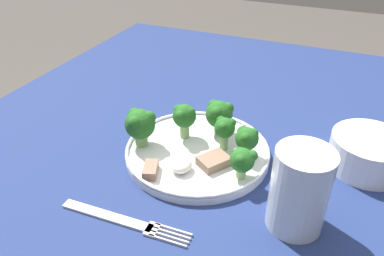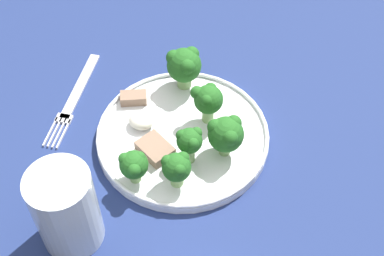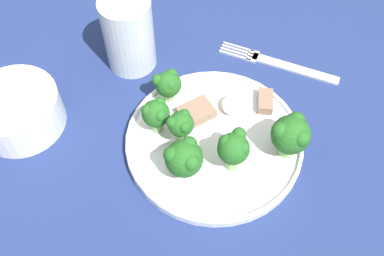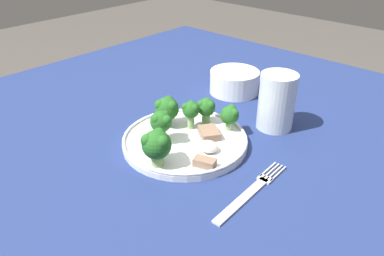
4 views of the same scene
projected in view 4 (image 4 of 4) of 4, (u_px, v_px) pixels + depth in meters
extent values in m
cube|color=navy|center=(204.00, 129.00, 0.82)|extent=(1.18, 1.13, 0.03)
cylinder|color=brown|center=(187.00, 119.00, 1.64)|extent=(0.06, 0.06, 0.71)
cylinder|color=white|center=(185.00, 142.00, 0.74)|extent=(0.24, 0.24, 0.01)
torus|color=white|center=(185.00, 138.00, 0.73)|extent=(0.24, 0.24, 0.01)
cube|color=silver|center=(242.00, 200.00, 0.59)|extent=(0.02, 0.14, 0.00)
cube|color=silver|center=(265.00, 179.00, 0.64)|extent=(0.02, 0.02, 0.00)
cube|color=silver|center=(278.00, 174.00, 0.65)|extent=(0.00, 0.05, 0.00)
cube|color=silver|center=(275.00, 173.00, 0.65)|extent=(0.00, 0.05, 0.00)
cube|color=silver|center=(271.00, 171.00, 0.66)|extent=(0.00, 0.05, 0.00)
cube|color=silver|center=(268.00, 170.00, 0.66)|extent=(0.00, 0.05, 0.00)
cylinder|color=white|center=(234.00, 82.00, 0.94)|extent=(0.12, 0.12, 0.06)
cylinder|color=silver|center=(234.00, 83.00, 0.94)|extent=(0.10, 0.10, 0.04)
cylinder|color=silver|center=(277.00, 101.00, 0.77)|extent=(0.08, 0.08, 0.12)
cylinder|color=silver|center=(275.00, 112.00, 0.78)|extent=(0.06, 0.06, 0.07)
cylinder|color=#7FA866|center=(157.00, 159.00, 0.65)|extent=(0.02, 0.02, 0.02)
sphere|color=#215B1E|center=(157.00, 145.00, 0.64)|extent=(0.05, 0.05, 0.05)
sphere|color=#215B1E|center=(163.00, 142.00, 0.62)|extent=(0.02, 0.02, 0.02)
sphere|color=#215B1E|center=(159.00, 134.00, 0.64)|extent=(0.02, 0.02, 0.02)
sphere|color=#215B1E|center=(147.00, 140.00, 0.63)|extent=(0.02, 0.02, 0.02)
cylinder|color=#7FA866|center=(191.00, 122.00, 0.76)|extent=(0.01, 0.01, 0.03)
sphere|color=#215B1E|center=(191.00, 110.00, 0.75)|extent=(0.03, 0.03, 0.03)
sphere|color=#215B1E|center=(195.00, 108.00, 0.74)|extent=(0.02, 0.02, 0.02)
sphere|color=#215B1E|center=(192.00, 104.00, 0.75)|extent=(0.02, 0.02, 0.02)
sphere|color=#215B1E|center=(186.00, 107.00, 0.74)|extent=(0.02, 0.02, 0.02)
cylinder|color=#7FA866|center=(163.00, 136.00, 0.72)|extent=(0.02, 0.02, 0.03)
sphere|color=#215B1E|center=(162.00, 122.00, 0.70)|extent=(0.04, 0.04, 0.04)
sphere|color=#215B1E|center=(167.00, 120.00, 0.69)|extent=(0.02, 0.02, 0.02)
sphere|color=#215B1E|center=(164.00, 115.00, 0.71)|extent=(0.02, 0.02, 0.02)
sphere|color=#215B1E|center=(156.00, 119.00, 0.69)|extent=(0.02, 0.02, 0.02)
cylinder|color=#7FA866|center=(206.00, 117.00, 0.79)|extent=(0.02, 0.02, 0.02)
sphere|color=#215B1E|center=(206.00, 107.00, 0.77)|extent=(0.04, 0.04, 0.04)
sphere|color=#215B1E|center=(211.00, 105.00, 0.76)|extent=(0.02, 0.02, 0.02)
sphere|color=#215B1E|center=(207.00, 101.00, 0.78)|extent=(0.02, 0.02, 0.02)
sphere|color=#215B1E|center=(201.00, 104.00, 0.77)|extent=(0.02, 0.02, 0.02)
cylinder|color=#7FA866|center=(230.00, 124.00, 0.76)|extent=(0.02, 0.02, 0.02)
sphere|color=#215B1E|center=(231.00, 115.00, 0.75)|extent=(0.04, 0.04, 0.04)
sphere|color=#215B1E|center=(235.00, 113.00, 0.74)|extent=(0.02, 0.02, 0.02)
sphere|color=#215B1E|center=(232.00, 108.00, 0.76)|extent=(0.02, 0.02, 0.02)
sphere|color=#215B1E|center=(226.00, 112.00, 0.74)|extent=(0.02, 0.02, 0.02)
cylinder|color=#7FA866|center=(167.00, 121.00, 0.77)|extent=(0.02, 0.02, 0.02)
sphere|color=#215B1E|center=(167.00, 109.00, 0.76)|extent=(0.05, 0.05, 0.05)
sphere|color=#215B1E|center=(172.00, 106.00, 0.75)|extent=(0.02, 0.02, 0.02)
sphere|color=#215B1E|center=(169.00, 101.00, 0.77)|extent=(0.02, 0.02, 0.02)
sphere|color=#215B1E|center=(160.00, 105.00, 0.75)|extent=(0.02, 0.02, 0.02)
cube|color=#846651|center=(205.00, 162.00, 0.65)|extent=(0.04, 0.03, 0.01)
cube|color=#846651|center=(209.00, 133.00, 0.74)|extent=(0.06, 0.06, 0.02)
ellipsoid|color=silver|center=(208.00, 147.00, 0.69)|extent=(0.04, 0.03, 0.02)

